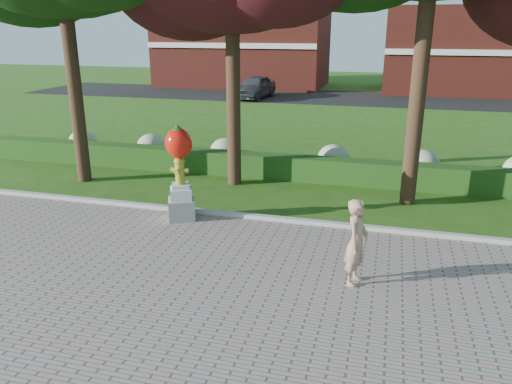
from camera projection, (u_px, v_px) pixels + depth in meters
ground at (239, 272)px, 10.58m from camera, size 100.00×100.00×0.00m
curb at (272, 219)px, 13.30m from camera, size 40.00×0.18×0.15m
lawn_hedge at (300, 168)px, 16.86m from camera, size 24.00×0.70×0.80m
hydrangea_row at (321, 158)px, 17.59m from camera, size 20.10×1.10×0.99m
street at (352, 98)px, 36.21m from camera, size 50.00×8.00×0.02m
building_left at (243, 44)px, 43.09m from camera, size 14.00×8.00×7.00m
building_right at (465, 50)px, 38.70m from camera, size 12.00×8.00×6.40m
hydrant_sculpture at (180, 170)px, 13.02m from camera, size 0.91×0.91×2.53m
woman at (357, 242)px, 9.81m from camera, size 0.55×0.72×1.77m
parked_car at (255, 87)px, 35.75m from camera, size 2.40×4.88×1.60m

